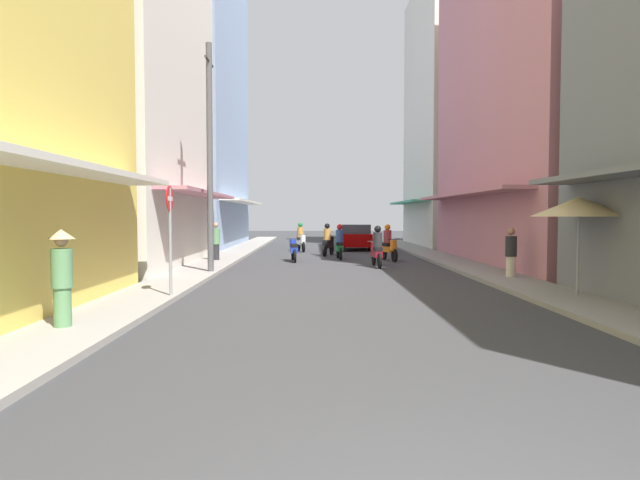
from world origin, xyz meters
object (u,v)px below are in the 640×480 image
utility_pole (210,157)px  pedestrian_foreground (511,254)px  parked_car (356,237)px  pedestrian_far (62,275)px  motorbike_blue (294,250)px  pedestrian_midway (216,243)px  motorbike_black (328,241)px  vendor_umbrella (579,207)px  motorbike_maroon (377,249)px  street_sign_no_entry (170,226)px  motorbike_white (301,239)px  motorbike_green (339,244)px  motorbike_orange (389,245)px

utility_pole → pedestrian_foreground: bearing=-10.6°
parked_car → pedestrian_far: 23.11m
motorbike_blue → pedestrian_midway: 3.28m
motorbike_black → vendor_umbrella: vendor_umbrella is taller
motorbike_maroon → street_sign_no_entry: 9.96m
vendor_umbrella → utility_pole: (-9.50, 5.57, 1.70)m
motorbike_maroon → pedestrian_midway: (-6.45, 1.93, 0.13)m
pedestrian_far → utility_pole: bearing=85.1°
motorbike_white → utility_pole: 12.32m
motorbike_white → parked_car: (3.13, 1.54, 0.04)m
motorbike_green → vendor_umbrella: 12.98m
pedestrian_far → vendor_umbrella: (10.27, 3.44, 1.18)m
pedestrian_far → utility_pole: utility_pole is taller
parked_car → pedestrian_far: (-6.63, -22.14, 0.24)m
parked_car → street_sign_no_entry: (-5.76, -18.60, 0.98)m
motorbike_orange → pedestrian_midway: bearing=-173.2°
parked_car → utility_pole: utility_pole is taller
motorbike_blue → pedestrian_midway: size_ratio=1.08×
motorbike_white → motorbike_black: bearing=-65.5°
pedestrian_midway → motorbike_blue: bearing=11.9°
vendor_umbrella → motorbike_blue: bearing=122.7°
motorbike_orange → motorbike_green: same height
motorbike_maroon → utility_pole: 7.12m
pedestrian_far → vendor_umbrella: vendor_umbrella is taller
motorbike_orange → motorbike_white: bearing=122.6°
motorbike_white → pedestrian_midway: (-3.37, -7.03, 0.13)m
motorbike_white → motorbike_blue: (-0.18, -6.36, -0.20)m
pedestrian_far → vendor_umbrella: size_ratio=0.73×
motorbike_maroon → pedestrian_foreground: size_ratio=1.14×
motorbike_orange → parked_car: 7.74m
motorbike_orange → pedestrian_foreground: size_ratio=1.12×
motorbike_blue → motorbike_maroon: size_ratio=1.00×
motorbike_white → pedestrian_midway: bearing=-115.6°
motorbike_orange → pedestrian_foreground: pedestrian_foreground is taller
parked_car → pedestrian_foreground: 15.28m
parked_car → street_sign_no_entry: 19.50m
pedestrian_midway → motorbike_green: bearing=19.0°
parked_car → street_sign_no_entry: bearing=-107.2°
motorbike_green → pedestrian_midway: bearing=-161.0°
motorbike_white → motorbike_orange: bearing=-57.4°
motorbike_orange → utility_pole: 9.16m
motorbike_maroon → pedestrian_foreground: (3.53, -4.38, 0.09)m
parked_car → pedestrian_foreground: bearing=-76.8°
motorbike_white → pedestrian_foreground: pedestrian_foreground is taller
pedestrian_far → motorbike_maroon: bearing=60.5°
motorbike_orange → motorbike_green: bearing=156.5°
motorbike_black → parked_car: size_ratio=0.41×
motorbike_black → pedestrian_far: (-4.89, -17.55, 0.27)m
pedestrian_midway → street_sign_no_entry: bearing=-85.8°
pedestrian_far → utility_pole: 9.49m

